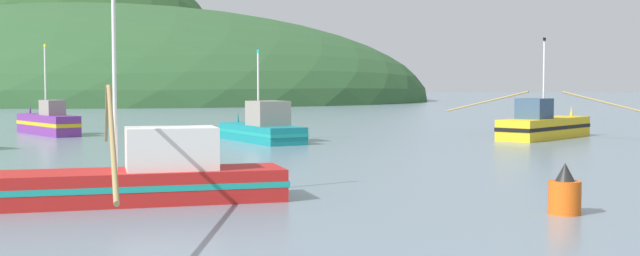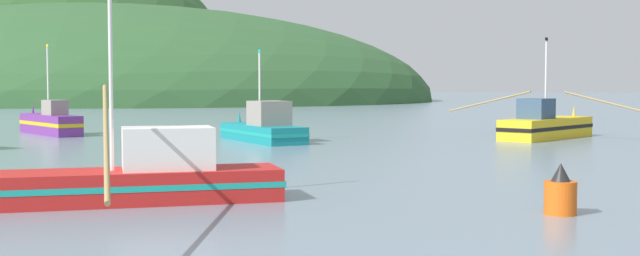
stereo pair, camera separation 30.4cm
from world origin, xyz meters
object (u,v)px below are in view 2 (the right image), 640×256
Objects in this scene: fishing_boat_yellow at (545,126)px; fishing_boat_purple at (51,123)px; channel_buoy at (560,194)px; fishing_boat_teal at (264,128)px; fishing_boat_red at (117,179)px.

fishing_boat_purple is at bearing 124.66° from fishing_boat_yellow.
fishing_boat_yellow reaches higher than fishing_boat_purple.
channel_buoy is (32.08, -27.73, -0.25)m from fishing_boat_purple.
fishing_boat_teal is 28.96m from channel_buoy.
fishing_boat_teal is at bearing 140.25° from fishing_boat_yellow.
fishing_boat_yellow is 18.20m from fishing_boat_teal.
fishing_boat_purple is at bearing -83.44° from fishing_boat_red.
channel_buoy is at bearing 172.52° from fishing_boat_teal.
fishing_boat_yellow is 34.58m from fishing_boat_red.
fishing_boat_red is 2.19× the size of fishing_boat_purple.
channel_buoy is at bearing 155.39° from fishing_boat_red.
fishing_boat_purple is (-19.27, 28.39, 0.11)m from fishing_boat_red.
fishing_boat_purple is 42.40m from channel_buoy.
fishing_boat_yellow is at bearing 87.52° from channel_buoy.
fishing_boat_purple is at bearing 38.26° from fishing_boat_teal.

